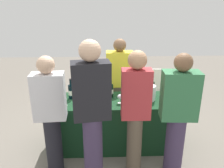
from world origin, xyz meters
TOP-DOWN VIEW (x-y plane):
  - ground_plane at (0.00, 0.00)m, footprint 12.00×12.00m
  - tasting_table at (0.00, 0.00)m, footprint 1.82×0.66m
  - wine_bottle_0 at (-0.72, 0.16)m, footprint 0.07×0.07m
  - wine_bottle_1 at (-0.60, 0.08)m, footprint 0.08×0.08m
  - wine_bottle_2 at (-0.44, 0.11)m, footprint 0.08×0.08m
  - wine_bottle_3 at (-0.21, 0.08)m, footprint 0.08×0.08m
  - wine_bottle_4 at (-0.01, 0.11)m, footprint 0.07×0.07m
  - wine_bottle_5 at (0.23, 0.08)m, footprint 0.07×0.07m
  - wine_bottle_6 at (0.62, 0.14)m, footprint 0.07×0.07m
  - wine_glass_0 at (-0.66, -0.16)m, footprint 0.07×0.07m
  - wine_glass_1 at (-0.48, -0.13)m, footprint 0.07×0.07m
  - wine_glass_2 at (0.10, -0.11)m, footprint 0.07×0.07m
  - wine_glass_3 at (0.22, -0.17)m, footprint 0.07×0.07m
  - wine_glass_4 at (0.35, -0.14)m, footprint 0.07×0.07m
  - ice_bucket at (0.53, -0.01)m, footprint 0.20×0.20m
  - server_pouring at (0.15, 0.57)m, footprint 0.44×0.25m
  - guest_0 at (-0.77, -0.53)m, footprint 0.39×0.23m
  - guest_1 at (-0.26, -0.73)m, footprint 0.45×0.29m
  - guest_2 at (0.26, -0.61)m, footprint 0.35×0.22m
  - guest_3 at (0.77, -0.62)m, footprint 0.44×0.26m
  - menu_board at (0.77, 1.07)m, footprint 0.50×0.06m

SIDE VIEW (x-z plane):
  - ground_plane at x=0.00m, z-range 0.00..0.00m
  - tasting_table at x=0.00m, z-range 0.00..0.76m
  - menu_board at x=0.77m, z-range 0.00..0.91m
  - server_pouring at x=0.15m, z-range 0.05..1.61m
  - guest_0 at x=-0.77m, z-range 0.06..1.61m
  - wine_glass_4 at x=0.35m, z-range 0.78..0.91m
  - guest_3 at x=0.77m, z-range 0.05..1.64m
  - wine_glass_1 at x=-0.48m, z-range 0.78..0.92m
  - wine_glass_2 at x=0.10m, z-range 0.78..0.92m
  - wine_glass_0 at x=-0.66m, z-range 0.79..0.92m
  - wine_bottle_4 at x=-0.01m, z-range 0.72..1.01m
  - wine_bottle_0 at x=-0.72m, z-range 0.71..1.01m
  - wine_glass_3 at x=0.22m, z-range 0.79..0.94m
  - ice_bucket at x=0.53m, z-range 0.76..0.98m
  - wine_bottle_1 at x=-0.60m, z-range 0.71..1.02m
  - wine_bottle_3 at x=-0.21m, z-range 0.71..1.02m
  - wine_bottle_5 at x=0.23m, z-range 0.71..1.02m
  - wine_bottle_2 at x=-0.44m, z-range 0.72..1.02m
  - wine_bottle_6 at x=0.62m, z-range 0.71..1.03m
  - guest_2 at x=0.26m, z-range 0.09..1.71m
  - guest_1 at x=-0.26m, z-range 0.08..1.84m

